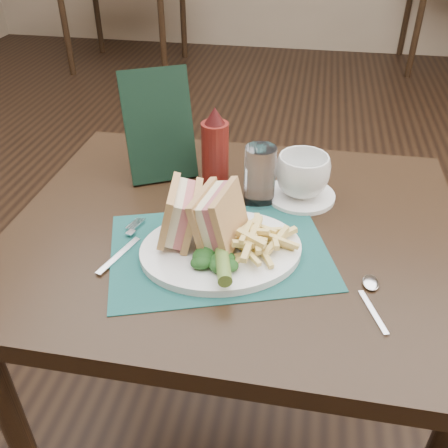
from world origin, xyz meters
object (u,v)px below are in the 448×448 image
table_bg_left (127,19)px  coffee_cup (302,175)px  sandwich_half_a (169,213)px  sandwich_half_b (208,215)px  placemat (219,251)px  table_main (233,350)px  saucer (300,195)px  ketchup_bottle (215,148)px  plate (221,250)px  drinking_glass (260,176)px  check_presenter (159,126)px

table_bg_left → coffee_cup: coffee_cup is taller
sandwich_half_a → sandwich_half_b: 0.07m
sandwich_half_a → coffee_cup: 0.32m
table_bg_left → placemat: bearing=-67.1°
table_main → saucer: size_ratio=6.00×
table_bg_left → sandwich_half_b: 3.64m
table_main → ketchup_bottle: 0.50m
sandwich_half_b → ketchup_bottle: 0.23m
placemat → table_bg_left: bearing=112.9°
sandwich_half_b → ketchup_bottle: ketchup_bottle is taller
sandwich_half_b → saucer: sandwich_half_b is taller
table_bg_left → plate: (1.41, -3.35, 0.38)m
sandwich_half_b → coffee_cup: size_ratio=1.00×
placemat → drinking_glass: 0.20m
table_main → sandwich_half_a: 0.47m
sandwich_half_a → ketchup_bottle: ketchup_bottle is taller
saucer → check_presenter: check_presenter is taller
sandwich_half_b → drinking_glass: size_ratio=0.89×
ketchup_bottle → check_presenter: 0.14m
coffee_cup → check_presenter: bearing=171.4°
sandwich_half_a → plate: bearing=-14.2°
table_main → placemat: bearing=-99.4°
placemat → drinking_glass: (0.05, 0.18, 0.06)m
saucer → drinking_glass: size_ratio=1.15×
coffee_cup → placemat: bearing=-122.2°
sandwich_half_a → check_presenter: 0.29m
placemat → coffee_cup: bearing=57.8°
plate → sandwich_half_b: size_ratio=2.59×
drinking_glass → coffee_cup: bearing=23.0°
coffee_cup → check_presenter: (-0.33, 0.05, 0.07)m
plate → sandwich_half_a: sandwich_half_a is taller
sandwich_half_a → saucer: bearing=34.8°
sandwich_half_b → table_main: bearing=76.3°
table_bg_left → coffee_cup: 3.51m
coffee_cup → table_bg_left: bearing=116.4°
saucer → coffee_cup: coffee_cup is taller
sandwich_half_a → saucer: size_ratio=0.74×
plate → sandwich_half_b: sandwich_half_b is taller
drinking_glass → sandwich_half_a: bearing=-129.0°
coffee_cup → drinking_glass: (-0.09, -0.04, 0.01)m
plate → sandwich_half_a: size_ratio=2.69×
sandwich_half_b → check_presenter: (-0.17, 0.26, 0.05)m
placemat → check_presenter: size_ratio=1.61×
saucer → placemat: bearing=-122.2°
sandwich_half_a → sandwich_half_b: (0.07, 0.00, 0.00)m
table_main → coffee_cup: 0.47m
plate → saucer: bearing=39.9°
sandwich_half_b → ketchup_bottle: (-0.03, 0.23, 0.02)m
table_main → saucer: 0.42m
coffee_cup → sandwich_half_a: bearing=-137.1°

